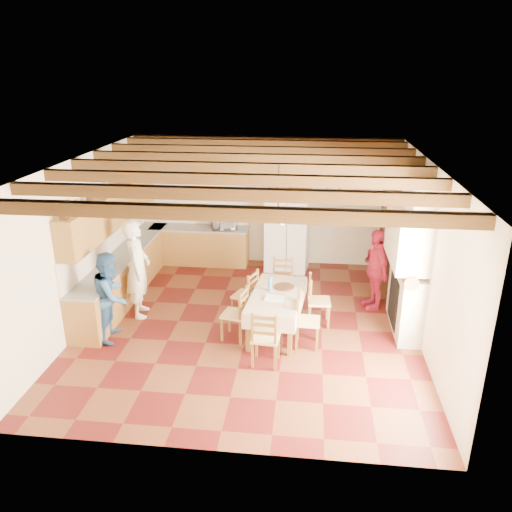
{
  "coord_description": "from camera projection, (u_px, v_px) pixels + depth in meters",
  "views": [
    {
      "loc": [
        1.03,
        -8.08,
        4.48
      ],
      "look_at": [
        0.1,
        0.3,
        1.25
      ],
      "focal_mm": 35.0,
      "sensor_mm": 36.0,
      "label": 1
    }
  ],
  "objects": [
    {
      "name": "floor",
      "position": [
        249.0,
        325.0,
        9.21
      ],
      "size": [
        6.0,
        6.5,
        0.02
      ],
      "primitive_type": "cube",
      "color": "#511311",
      "rests_on": "ground"
    },
    {
      "name": "ceiling",
      "position": [
        248.0,
        162.0,
        8.13
      ],
      "size": [
        6.0,
        6.5,
        0.02
      ],
      "primitive_type": "cube",
      "color": "white",
      "rests_on": "ground"
    },
    {
      "name": "wall_back",
      "position": [
        266.0,
        201.0,
        11.7
      ],
      "size": [
        6.0,
        0.02,
        3.0
      ],
      "primitive_type": "cube",
      "color": "#EFE3CA",
      "rests_on": "ground"
    },
    {
      "name": "wall_front",
      "position": [
        212.0,
        347.0,
        5.65
      ],
      "size": [
        6.0,
        0.02,
        3.0
      ],
      "primitive_type": "cube",
      "color": "#EFE3CA",
      "rests_on": "ground"
    },
    {
      "name": "wall_left",
      "position": [
        83.0,
        242.0,
        8.98
      ],
      "size": [
        0.02,
        6.5,
        3.0
      ],
      "primitive_type": "cube",
      "color": "#EFE3CA",
      "rests_on": "ground"
    },
    {
      "name": "wall_right",
      "position": [
        426.0,
        255.0,
        8.36
      ],
      "size": [
        0.02,
        6.5,
        3.0
      ],
      "primitive_type": "cube",
      "color": "#EFE3CA",
      "rests_on": "ground"
    },
    {
      "name": "ceiling_beams",
      "position": [
        248.0,
        168.0,
        8.17
      ],
      "size": [
        6.0,
        6.3,
        0.16
      ],
      "primitive_type": null,
      "color": "#38210C",
      "rests_on": "ground"
    },
    {
      "name": "lower_cabinets_left",
      "position": [
        126.0,
        275.0,
        10.31
      ],
      "size": [
        0.6,
        4.3,
        0.86
      ],
      "primitive_type": "cube",
      "color": "olive",
      "rests_on": "ground"
    },
    {
      "name": "lower_cabinets_back",
      "position": [
        200.0,
        246.0,
        11.95
      ],
      "size": [
        2.3,
        0.6,
        0.86
      ],
      "primitive_type": "cube",
      "color": "olive",
      "rests_on": "ground"
    },
    {
      "name": "countertop_left",
      "position": [
        124.0,
        254.0,
        10.15
      ],
      "size": [
        0.62,
        4.3,
        0.04
      ],
      "primitive_type": "cube",
      "color": "gray",
      "rests_on": "lower_cabinets_left"
    },
    {
      "name": "countertop_back",
      "position": [
        199.0,
        228.0,
        11.79
      ],
      "size": [
        2.34,
        0.62,
        0.04
      ],
      "primitive_type": "cube",
      "color": "gray",
      "rests_on": "lower_cabinets_back"
    },
    {
      "name": "backsplash_left",
      "position": [
        108.0,
        239.0,
        10.06
      ],
      "size": [
        0.03,
        4.3,
        0.6
      ],
      "primitive_type": "cube",
      "color": "beige",
      "rests_on": "ground"
    },
    {
      "name": "backsplash_back",
      "position": [
        201.0,
        212.0,
        11.94
      ],
      "size": [
        2.3,
        0.03,
        0.6
      ],
      "primitive_type": "cube",
      "color": "beige",
      "rests_on": "ground"
    },
    {
      "name": "upper_cabinets",
      "position": [
        113.0,
        208.0,
        9.81
      ],
      "size": [
        0.35,
        4.2,
        0.7
      ],
      "primitive_type": "cube",
      "color": "olive",
      "rests_on": "ground"
    },
    {
      "name": "fireplace",
      "position": [
        406.0,
        256.0,
        8.61
      ],
      "size": [
        0.56,
        1.6,
        2.8
      ],
      "primitive_type": null,
      "color": "beige",
      "rests_on": "ground"
    },
    {
      "name": "wall_picture",
      "position": [
        333.0,
        189.0,
        11.38
      ],
      "size": [
        0.34,
        0.03,
        0.42
      ],
      "primitive_type": "cube",
      "color": "black",
      "rests_on": "ground"
    },
    {
      "name": "refrigerator",
      "position": [
        288.0,
        230.0,
        11.45
      ],
      "size": [
        1.03,
        0.88,
        1.9
      ],
      "primitive_type": "cube",
      "rotation": [
        0.0,
        0.0,
        -0.11
      ],
      "color": "white",
      "rests_on": "floor"
    },
    {
      "name": "hutch",
      "position": [
        392.0,
        237.0,
        10.35
      ],
      "size": [
        0.64,
        1.3,
        2.27
      ],
      "primitive_type": null,
      "rotation": [
        0.0,
        0.0,
        -0.1
      ],
      "color": "#361D10",
      "rests_on": "floor"
    },
    {
      "name": "dining_table",
      "position": [
        277.0,
        298.0,
        8.76
      ],
      "size": [
        1.02,
        1.77,
        0.74
      ],
      "rotation": [
        0.0,
        0.0,
        -0.1
      ],
      "color": "beige",
      "rests_on": "floor"
    },
    {
      "name": "chandelier",
      "position": [
        278.0,
        210.0,
        8.19
      ],
      "size": [
        0.47,
        0.47,
        0.03
      ],
      "primitive_type": "torus",
      "color": "black",
      "rests_on": "ground"
    },
    {
      "name": "chair_left_near",
      "position": [
        235.0,
        313.0,
        8.6
      ],
      "size": [
        0.48,
        0.5,
        0.96
      ],
      "primitive_type": null,
      "rotation": [
        0.0,
        0.0,
        -1.79
      ],
      "color": "brown",
      "rests_on": "floor"
    },
    {
      "name": "chair_left_far",
      "position": [
        245.0,
        294.0,
        9.31
      ],
      "size": [
        0.52,
        0.53,
        0.96
      ],
      "primitive_type": null,
      "rotation": [
        0.0,
        0.0,
        -1.93
      ],
      "color": "brown",
      "rests_on": "floor"
    },
    {
      "name": "chair_right_near",
      "position": [
        308.0,
        320.0,
        8.37
      ],
      "size": [
        0.41,
        0.43,
        0.96
      ],
      "primitive_type": null,
      "rotation": [
        0.0,
        0.0,
        1.54
      ],
      "color": "brown",
      "rests_on": "floor"
    },
    {
      "name": "chair_right_far",
      "position": [
        319.0,
        300.0,
        9.08
      ],
      "size": [
        0.42,
        0.44,
        0.96
      ],
      "primitive_type": null,
      "rotation": [
        0.0,
        0.0,
        1.62
      ],
      "color": "brown",
      "rests_on": "floor"
    },
    {
      "name": "chair_end_near",
      "position": [
        266.0,
        337.0,
        7.85
      ],
      "size": [
        0.45,
        0.43,
        0.96
      ],
      "primitive_type": null,
      "rotation": [
        0.0,
        0.0,
        3.06
      ],
      "color": "brown",
      "rests_on": "floor"
    },
    {
      "name": "chair_end_far",
      "position": [
        282.0,
        284.0,
        9.76
      ],
      "size": [
        0.42,
        0.4,
        0.96
      ],
      "primitive_type": null,
      "rotation": [
        0.0,
        0.0,
        -0.01
      ],
      "color": "brown",
      "rests_on": "floor"
    },
    {
      "name": "person_man",
      "position": [
        138.0,
        269.0,
        9.28
      ],
      "size": [
        0.59,
        0.77,
        1.88
      ],
      "primitive_type": "imported",
      "rotation": [
        0.0,
        0.0,
        1.79
      ],
      "color": "white",
      "rests_on": "floor"
    },
    {
      "name": "person_woman_blue",
      "position": [
        111.0,
        296.0,
        8.53
      ],
      "size": [
        0.63,
        0.79,
        1.58
      ],
      "primitive_type": "imported",
      "rotation": [
        0.0,
        0.0,
        1.62
      ],
      "color": "#2E5688",
      "rests_on": "floor"
    },
    {
      "name": "person_woman_red",
      "position": [
        375.0,
        269.0,
        9.6
      ],
      "size": [
        0.64,
        1.01,
        1.61
      ],
      "primitive_type": "imported",
      "rotation": [
        0.0,
        0.0,
        -1.29
      ],
      "color": "#BA223F",
      "rests_on": "floor"
    },
    {
      "name": "microwave",
      "position": [
        224.0,
        222.0,
        11.67
      ],
      "size": [
        0.67,
        0.55,
        0.32
      ],
      "primitive_type": "imported",
      "rotation": [
        0.0,
        0.0,
        0.34
      ],
      "color": "silver",
      "rests_on": "countertop_back"
    },
    {
      "name": "fridge_vase",
      "position": [
        294.0,
        182.0,
        11.04
      ],
      "size": [
        0.34,
        0.34,
        0.34
      ],
      "primitive_type": "imported",
      "rotation": [
        0.0,
        0.0,
        -0.06
      ],
      "color": "#361D10",
      "rests_on": "refrigerator"
    }
  ]
}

